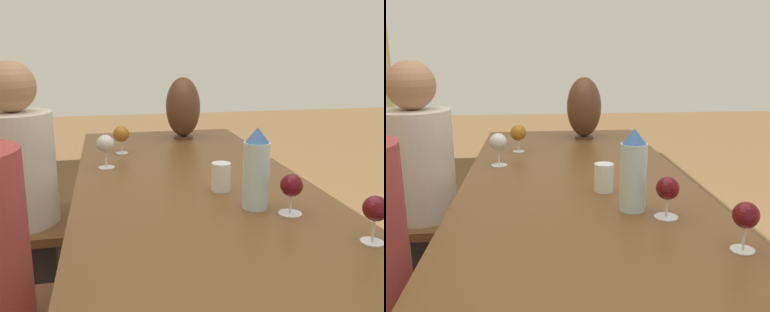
# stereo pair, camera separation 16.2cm
# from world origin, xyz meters

# --- Properties ---
(dining_table) EXTENTS (2.39, 0.88, 0.73)m
(dining_table) POSITION_xyz_m (0.00, 0.00, 0.66)
(dining_table) COLOR brown
(dining_table) RESTS_ON ground_plane
(water_bottle) EXTENTS (0.08, 0.08, 0.26)m
(water_bottle) POSITION_xyz_m (-0.19, -0.14, 0.86)
(water_bottle) COLOR #ADCCD6
(water_bottle) RESTS_ON dining_table
(water_tumbler) EXTENTS (0.07, 0.07, 0.10)m
(water_tumbler) POSITION_xyz_m (0.00, -0.08, 0.78)
(water_tumbler) COLOR silver
(water_tumbler) RESTS_ON dining_table
(vase) EXTENTS (0.19, 0.19, 0.35)m
(vase) POSITION_xyz_m (0.94, -0.11, 0.91)
(vase) COLOR #4C2D1E
(vase) RESTS_ON dining_table
(wine_glass_0) EXTENTS (0.08, 0.08, 0.14)m
(wine_glass_0) POSITION_xyz_m (0.65, 0.25, 0.83)
(wine_glass_0) COLOR silver
(wine_glass_0) RESTS_ON dining_table
(wine_glass_1) EXTENTS (0.07, 0.07, 0.13)m
(wine_glass_1) POSITION_xyz_m (-0.26, -0.23, 0.82)
(wine_glass_1) COLOR silver
(wine_glass_1) RESTS_ON dining_table
(wine_glass_2) EXTENTS (0.07, 0.07, 0.14)m
(wine_glass_2) POSITION_xyz_m (0.39, 0.32, 0.84)
(wine_glass_2) COLOR silver
(wine_glass_2) RESTS_ON dining_table
(wine_glass_4) EXTENTS (0.07, 0.07, 0.13)m
(wine_glass_4) POSITION_xyz_m (-0.50, -0.36, 0.82)
(wine_glass_4) COLOR silver
(wine_glass_4) RESTS_ON dining_table
(chair_far) EXTENTS (0.44, 0.44, 0.93)m
(chair_far) POSITION_xyz_m (0.56, 0.79, 0.49)
(chair_far) COLOR brown
(chair_far) RESTS_ON ground_plane
(person_far) EXTENTS (0.33, 0.33, 1.18)m
(person_far) POSITION_xyz_m (0.56, 0.70, 0.64)
(person_far) COLOR #2D2D38
(person_far) RESTS_ON ground_plane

